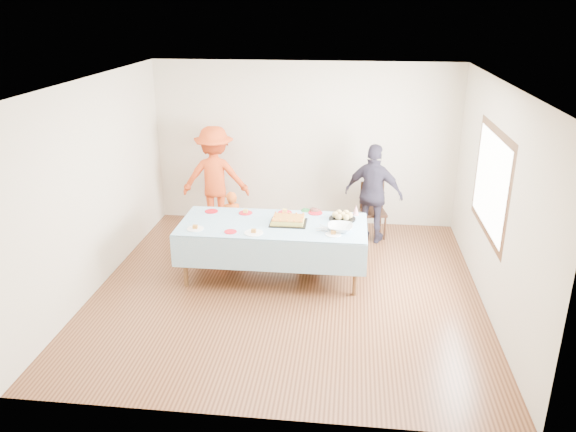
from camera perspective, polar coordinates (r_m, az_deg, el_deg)
name	(u,v)px	position (r m, az deg, el deg)	size (l,w,h in m)	color
ground	(288,288)	(7.51, -0.04, -7.37)	(5.00, 5.00, 0.00)	#472514
room_walls	(292,159)	(6.85, 0.42, 5.79)	(5.04, 5.04, 2.72)	beige
party_table	(273,227)	(7.54, -1.54, -1.15)	(2.50, 1.10, 0.78)	brown
birthday_cake	(288,220)	(7.51, 0.03, -0.46)	(0.49, 0.38, 0.09)	black
rolls_tray	(342,216)	(7.68, 5.54, -0.02)	(0.36, 0.36, 0.11)	black
punch_bowl	(340,228)	(7.30, 5.31, -1.21)	(0.33, 0.33, 0.08)	silver
party_hat	(356,210)	(7.85, 6.91, 0.61)	(0.09, 0.09, 0.15)	white
fork_pile	(326,229)	(7.27, 3.84, -1.31)	(0.24, 0.18, 0.07)	white
plate_red_far_a	(211,211)	(8.02, -7.79, 0.48)	(0.19, 0.19, 0.01)	red
plate_red_far_b	(246,213)	(7.90, -4.34, 0.32)	(0.19, 0.19, 0.01)	red
plate_red_far_c	(285,213)	(7.90, -0.32, 0.36)	(0.20, 0.20, 0.01)	red
plate_red_far_d	(315,213)	(7.89, 2.80, 0.33)	(0.20, 0.20, 0.01)	red
plate_red_near	(230,232)	(7.28, -5.87, -1.60)	(0.16, 0.16, 0.01)	red
plate_white_left	(195,229)	(7.43, -9.40, -1.28)	(0.22, 0.22, 0.01)	white
plate_white_mid	(254,233)	(7.22, -3.51, -1.72)	(0.25, 0.25, 0.01)	white
plate_white_right	(333,234)	(7.18, 4.62, -1.87)	(0.20, 0.20, 0.01)	white
dining_chair	(373,206)	(9.12, 8.59, 0.98)	(0.44, 0.44, 0.87)	black
toddler_left	(231,222)	(8.47, -5.76, -0.57)	(0.35, 0.23, 0.95)	#CD5319
toddler_mid	(306,235)	(8.13, 1.81, -1.93)	(0.39, 0.26, 0.81)	#297B38
toddler_right	(313,234)	(8.12, 2.57, -1.89)	(0.40, 0.31, 0.83)	#B16052
adult_left	(215,178)	(9.33, -7.40, 3.89)	(1.10, 0.63, 1.71)	#DD491B
adult_right	(374,194)	(8.78, 8.69, 2.23)	(0.92, 0.38, 1.57)	#2D2939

